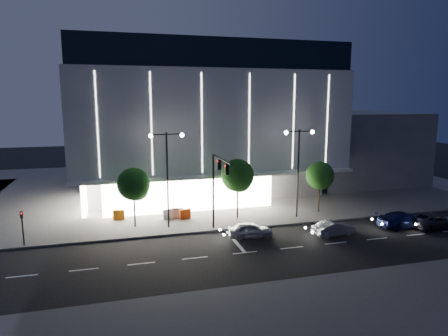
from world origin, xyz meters
TOP-DOWN VIEW (x-y plane):
  - ground at (0.00, 0.00)m, footprint 160.00×160.00m
  - sidewalk_museum at (5.00, 24.00)m, footprint 70.00×40.00m
  - sidewalk_near at (5.00, -12.00)m, footprint 70.00×10.00m
  - museum at (2.98, 22.31)m, footprint 30.00×25.80m
  - annex_building at (26.00, 24.00)m, footprint 16.00×20.00m
  - traffic_mast at (1.00, 3.34)m, footprint 0.33×5.89m
  - street_lamp_west at (-3.00, 6.00)m, footprint 3.16×0.36m
  - street_lamp_east at (10.00, 6.00)m, footprint 3.16×0.36m
  - ped_signal_far at (-15.00, 4.50)m, footprint 0.22×0.24m
  - tree_left at (-5.97, 7.02)m, footprint 3.02×3.02m
  - tree_mid at (4.03, 7.02)m, footprint 3.25×3.25m
  - tree_right at (13.03, 7.02)m, footprint 2.91×2.91m
  - car_lead at (3.55, 1.69)m, footprint 4.10×2.07m
  - car_second at (10.88, 0.31)m, footprint 4.04×1.83m
  - car_third at (18.28, 0.59)m, footprint 5.16×2.28m
  - car_fourth at (21.08, -0.28)m, footprint 5.18×2.59m
  - barrier_a at (-7.44, 9.56)m, footprint 1.12×0.39m
  - barrier_b at (-2.72, 8.55)m, footprint 1.12×0.61m
  - barrier_c at (-1.04, 8.16)m, footprint 1.13×0.48m
  - barrier_d at (-1.70, 8.77)m, footprint 1.13×0.45m

SIDE VIEW (x-z plane):
  - ground at x=0.00m, z-range 0.00..0.00m
  - sidewalk_museum at x=5.00m, z-range 0.00..0.15m
  - sidewalk_near at x=5.00m, z-range 0.00..0.15m
  - car_second at x=10.88m, z-range 0.00..1.28m
  - barrier_a at x=-7.44m, z-range 0.15..1.15m
  - barrier_b at x=-2.72m, z-range 0.15..1.15m
  - barrier_c at x=-1.04m, z-range 0.15..1.15m
  - barrier_d at x=-1.70m, z-range 0.15..1.15m
  - car_lead at x=3.55m, z-range 0.00..1.34m
  - car_fourth at x=21.08m, z-range 0.00..1.41m
  - car_third at x=18.28m, z-range 0.00..1.47m
  - ped_signal_far at x=-15.00m, z-range 0.39..3.39m
  - tree_right at x=13.03m, z-range 1.13..6.64m
  - tree_left at x=-5.97m, z-range 1.17..6.90m
  - tree_mid at x=4.03m, z-range 1.26..7.41m
  - annex_building at x=26.00m, z-range 0.00..10.00m
  - traffic_mast at x=1.00m, z-range 1.49..8.56m
  - street_lamp_west at x=-3.00m, z-range 1.46..10.46m
  - street_lamp_east at x=10.00m, z-range 1.46..10.46m
  - museum at x=2.98m, z-range 0.27..18.27m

